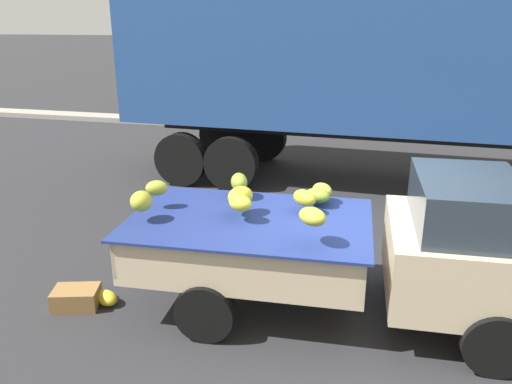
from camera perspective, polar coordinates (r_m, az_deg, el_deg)
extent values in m
plane|color=#28282B|center=(6.24, 11.10, -12.64)|extent=(220.00, 220.00, 0.00)
cube|color=gray|center=(15.61, 13.84, 6.62)|extent=(80.00, 0.80, 0.16)
cube|color=#CCB793|center=(5.93, 23.85, -7.09)|extent=(2.01, 1.83, 0.78)
cube|color=#28333D|center=(5.66, 22.83, -1.07)|extent=(1.14, 1.57, 0.52)
cube|color=#CCB793|center=(5.96, -0.67, -7.47)|extent=(2.72, 1.87, 0.08)
cube|color=#CCB793|center=(6.61, 0.80, -2.32)|extent=(2.61, 0.21, 0.44)
cube|color=#CCB793|center=(5.12, -2.62, -8.89)|extent=(2.61, 0.21, 0.44)
cube|color=#CCB793|center=(5.75, 12.01, -6.08)|extent=(0.16, 1.71, 0.44)
cube|color=#CCB793|center=(6.23, -12.35, -4.14)|extent=(0.16, 1.71, 0.44)
cube|color=#B21914|center=(6.65, 0.85, -2.55)|extent=(2.51, 0.17, 0.07)
cube|color=navy|center=(5.76, -0.69, -3.10)|extent=(2.85, 2.00, 0.03)
ellipsoid|color=olive|center=(6.11, 6.97, -0.39)|extent=(0.37, 0.33, 0.18)
ellipsoid|color=olive|center=(6.34, -1.92, 1.13)|extent=(0.32, 0.39, 0.22)
ellipsoid|color=#A9AF2F|center=(5.73, -12.85, -1.01)|extent=(0.30, 0.33, 0.23)
ellipsoid|color=#A4AE30|center=(6.25, 7.49, 0.25)|extent=(0.35, 0.36, 0.16)
ellipsoid|color=#A6AA2C|center=(5.01, 6.40, -2.78)|extent=(0.40, 0.40, 0.17)
ellipsoid|color=gold|center=(5.57, -1.78, -1.27)|extent=(0.35, 0.31, 0.18)
ellipsoid|color=gold|center=(5.88, 5.49, -0.67)|extent=(0.36, 0.33, 0.19)
ellipsoid|color=gold|center=(5.79, -1.78, -0.50)|extent=(0.36, 0.40, 0.23)
ellipsoid|color=#A0AC31|center=(6.09, -11.17, 0.45)|extent=(0.31, 0.27, 0.18)
cylinder|color=black|center=(6.87, 22.35, -7.70)|extent=(0.65, 0.24, 0.64)
cylinder|color=black|center=(5.47, 25.46, -15.29)|extent=(0.65, 0.24, 0.64)
cylinder|color=black|center=(6.87, -1.78, -6.20)|extent=(0.65, 0.24, 0.64)
cylinder|color=black|center=(5.46, -5.76, -13.37)|extent=(0.65, 0.24, 0.64)
cube|color=navy|center=(10.35, 19.22, 14.35)|extent=(12.07, 2.84, 2.70)
cube|color=black|center=(10.55, 18.35, 6.23)|extent=(11.05, 0.71, 0.30)
cylinder|color=black|center=(12.26, 0.87, 6.14)|extent=(1.09, 0.33, 1.08)
cylinder|color=black|center=(10.03, -2.81, 3.26)|extent=(1.09, 0.33, 1.08)
cylinder|color=black|center=(12.58, -3.90, 6.43)|extent=(1.09, 0.33, 1.08)
cylinder|color=black|center=(10.43, -8.44, 3.68)|extent=(1.09, 0.33, 1.08)
ellipsoid|color=gold|center=(6.40, -16.52, -11.40)|extent=(0.37, 0.33, 0.17)
cube|color=olive|center=(6.44, -19.65, -11.20)|extent=(0.60, 0.50, 0.23)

